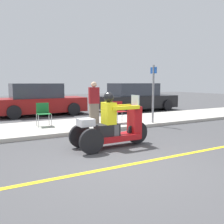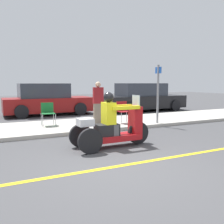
{
  "view_description": "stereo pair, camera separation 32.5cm",
  "coord_description": "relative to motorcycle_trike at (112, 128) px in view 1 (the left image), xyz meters",
  "views": [
    {
      "loc": [
        -2.6,
        -4.11,
        1.66
      ],
      "look_at": [
        0.47,
        1.4,
        0.91
      ],
      "focal_mm": 40.0,
      "sensor_mm": 36.0,
      "label": 1
    },
    {
      "loc": [
        -2.31,
        -4.26,
        1.66
      ],
      "look_at": [
        0.47,
        1.4,
        0.91
      ],
      "focal_mm": 40.0,
      "sensor_mm": 36.0,
      "label": 2
    }
  ],
  "objects": [
    {
      "name": "folding_chair_set_back",
      "position": [
        -0.94,
        3.34,
        0.11
      ],
      "size": [
        0.49,
        0.49,
        0.82
      ],
      "color": "#A5A8AD",
      "rests_on": "sidewalk_strip"
    },
    {
      "name": "sidewalk_strip",
      "position": [
        -0.48,
        3.2,
        -0.45
      ],
      "size": [
        28.0,
        2.8,
        0.12
      ],
      "color": "#B2ADA3",
      "rests_on": "ground"
    },
    {
      "name": "lane_stripe",
      "position": [
        -0.0,
        -1.4,
        -0.51
      ],
      "size": [
        24.0,
        0.12,
        0.01
      ],
      "color": "gold",
      "rests_on": "ground"
    },
    {
      "name": "parked_car_lot_far",
      "position": [
        5.35,
        6.7,
        0.25
      ],
      "size": [
        4.85,
        2.03,
        1.62
      ],
      "color": "black",
      "rests_on": "ground"
    },
    {
      "name": "motorcycle_trike",
      "position": [
        0.0,
        0.0,
        0.0
      ],
      "size": [
        2.13,
        0.78,
        1.42
      ],
      "color": "black",
      "rests_on": "ground"
    },
    {
      "name": "street_sign",
      "position": [
        2.94,
        2.05,
        0.81
      ],
      "size": [
        0.08,
        0.36,
        2.2
      ],
      "color": "gray",
      "rests_on": "sidewalk_strip"
    },
    {
      "name": "spectator_with_child",
      "position": [
        0.86,
        2.92,
        0.37
      ],
      "size": [
        0.41,
        0.3,
        1.57
      ],
      "color": "#726656",
      "rests_on": "sidewalk_strip"
    },
    {
      "name": "folding_chair_curbside",
      "position": [
        1.77,
        2.66,
        0.11
      ],
      "size": [
        0.48,
        0.48,
        0.82
      ],
      "color": "#A5A8AD",
      "rests_on": "sidewalk_strip"
    },
    {
      "name": "ground_plane",
      "position": [
        -0.48,
        -1.4,
        -0.51
      ],
      "size": [
        60.0,
        60.0,
        0.0
      ],
      "primitive_type": "plane",
      "color": "#424244"
    },
    {
      "name": "parked_car_lot_right",
      "position": [
        -0.14,
        7.33,
        0.25
      ],
      "size": [
        4.4,
        1.96,
        1.62
      ],
      "color": "maroon",
      "rests_on": "ground"
    }
  ]
}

